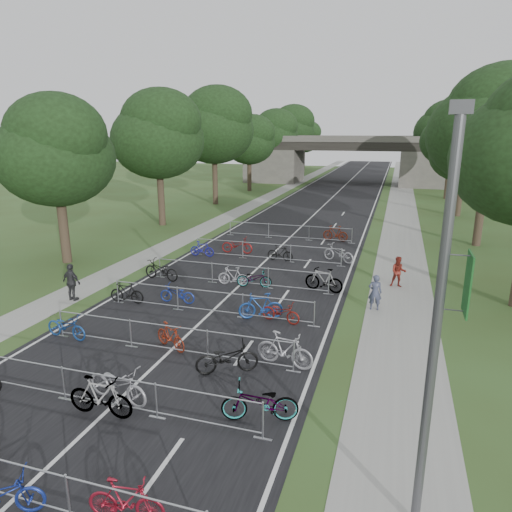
{
  "coord_description": "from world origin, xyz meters",
  "views": [
    {
      "loc": [
        7.44,
        -6.15,
        7.74
      ],
      "look_at": [
        0.29,
        16.92,
        1.1
      ],
      "focal_mm": 32.0,
      "sensor_mm": 36.0,
      "label": 1
    }
  ],
  "objects_px": {
    "pedestrian_b": "(398,272)",
    "pedestrian_c": "(72,282)",
    "lamppost": "(438,331)",
    "pedestrian_a": "(375,292)",
    "overpass_bridge": "(348,160)"
  },
  "relations": [
    {
      "from": "lamppost",
      "to": "pedestrian_a",
      "type": "bearing_deg",
      "value": 97.28
    },
    {
      "from": "pedestrian_b",
      "to": "pedestrian_c",
      "type": "xyz_separation_m",
      "value": [
        -14.61,
        -6.55,
        0.1
      ]
    },
    {
      "from": "overpass_bridge",
      "to": "lamppost",
      "type": "distance_m",
      "value": 63.55
    },
    {
      "from": "pedestrian_a",
      "to": "overpass_bridge",
      "type": "bearing_deg",
      "value": -87.93
    },
    {
      "from": "pedestrian_b",
      "to": "pedestrian_c",
      "type": "bearing_deg",
      "value": -158.93
    },
    {
      "from": "pedestrian_a",
      "to": "pedestrian_c",
      "type": "xyz_separation_m",
      "value": [
        -13.64,
        -3.01,
        0.08
      ]
    },
    {
      "from": "pedestrian_b",
      "to": "pedestrian_a",
      "type": "bearing_deg",
      "value": -108.4
    },
    {
      "from": "lamppost",
      "to": "pedestrian_b",
      "type": "height_order",
      "value": "lamppost"
    },
    {
      "from": "overpass_bridge",
      "to": "pedestrian_a",
      "type": "xyz_separation_m",
      "value": [
        6.84,
        -51.37,
        -2.72
      ]
    },
    {
      "from": "lamppost",
      "to": "pedestrian_b",
      "type": "relative_size",
      "value": 5.15
    },
    {
      "from": "overpass_bridge",
      "to": "pedestrian_b",
      "type": "height_order",
      "value": "overpass_bridge"
    },
    {
      "from": "pedestrian_b",
      "to": "pedestrian_c",
      "type": "relative_size",
      "value": 0.89
    },
    {
      "from": "pedestrian_a",
      "to": "pedestrian_c",
      "type": "bearing_deg",
      "value": 6.94
    },
    {
      "from": "pedestrian_a",
      "to": "pedestrian_b",
      "type": "bearing_deg",
      "value": -110.86
    },
    {
      "from": "lamppost",
      "to": "pedestrian_a",
      "type": "height_order",
      "value": "lamppost"
    }
  ]
}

